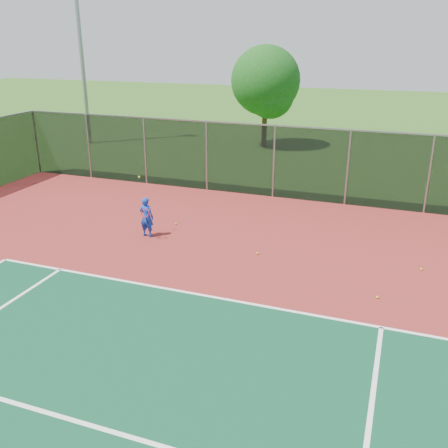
{
  "coord_description": "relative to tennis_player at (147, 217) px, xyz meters",
  "views": [
    {
      "loc": [
        1.98,
        -7.68,
        6.39
      ],
      "look_at": [
        -2.64,
        5.0,
        1.3
      ],
      "focal_mm": 40.0,
      "sensor_mm": 36.0,
      "label": 1
    }
  ],
  "objects": [
    {
      "name": "practice_ball_3",
      "position": [
        8.74,
        0.39,
        -0.66
      ],
      "size": [
        0.07,
        0.07,
        0.07
      ],
      "primitive_type": "sphere",
      "color": "#B4C617",
      "rests_on": "court_apron"
    },
    {
      "name": "tennis_player",
      "position": [
        0.0,
        0.0,
        0.0
      ],
      "size": [
        0.59,
        0.59,
        2.06
      ],
      "color": "#1236AB",
      "rests_on": "court_apron"
    },
    {
      "name": "court_apron",
      "position": [
        5.85,
        -4.2,
        -0.7
      ],
      "size": [
        30.0,
        20.0,
        0.02
      ],
      "primitive_type": "cube",
      "color": "maroon",
      "rests_on": "ground"
    },
    {
      "name": "ground",
      "position": [
        5.85,
        -6.2,
        -0.71
      ],
      "size": [
        120.0,
        120.0,
        0.0
      ],
      "primitive_type": "plane",
      "color": "#285618",
      "rests_on": "ground"
    },
    {
      "name": "tree_back_left",
      "position": [
        -0.19,
        15.45,
        3.04
      ],
      "size": [
        4.07,
        4.07,
        5.98
      ],
      "color": "#362413",
      "rests_on": "ground"
    },
    {
      "name": "practice_ball_0",
      "position": [
        3.94,
        -0.17,
        -0.66
      ],
      "size": [
        0.07,
        0.07,
        0.07
      ],
      "primitive_type": "sphere",
      "color": "#B4C617",
      "rests_on": "court_apron"
    },
    {
      "name": "fence_back",
      "position": [
        5.85,
        5.8,
        0.85
      ],
      "size": [
        30.0,
        0.06,
        3.03
      ],
      "color": "black",
      "rests_on": "court_apron"
    },
    {
      "name": "practice_ball_2",
      "position": [
        7.66,
        -1.79,
        -0.66
      ],
      "size": [
        0.07,
        0.07,
        0.07
      ],
      "primitive_type": "sphere",
      "color": "#B4C617",
      "rests_on": "court_apron"
    },
    {
      "name": "practice_ball_1",
      "position": [
        0.43,
        1.34,
        -0.66
      ],
      "size": [
        0.07,
        0.07,
        0.07
      ],
      "primitive_type": "sphere",
      "color": "#B4C617",
      "rests_on": "court_apron"
    },
    {
      "name": "floodlight_nw",
      "position": [
        -11.05,
        12.88,
        6.21
      ],
      "size": [
        0.9,
        0.4,
        12.29
      ],
      "color": "gray",
      "rests_on": "ground"
    }
  ]
}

